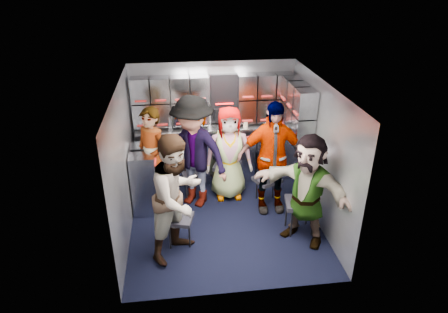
{
  "coord_description": "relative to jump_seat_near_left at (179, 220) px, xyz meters",
  "views": [
    {
      "loc": [
        -0.65,
        -5.04,
        3.57
      ],
      "look_at": [
        0.04,
        0.35,
        0.91
      ],
      "focal_mm": 32.0,
      "sensor_mm": 36.0,
      "label": 1
    }
  ],
  "objects": [
    {
      "name": "jump_seat_near_right",
      "position": [
        1.74,
        0.07,
        0.06
      ],
      "size": [
        0.49,
        0.47,
        0.5
      ],
      "rotation": [
        0.0,
        0.0,
        -0.16
      ],
      "color": "black",
      "rests_on": "ground"
    },
    {
      "name": "ceiling",
      "position": [
        0.69,
        0.47,
        1.72
      ],
      "size": [
        2.8,
        3.0,
        0.02
      ],
      "primitive_type": "cube",
      "color": "silver",
      "rests_on": "wall_back"
    },
    {
      "name": "cart_bank_back",
      "position": [
        0.69,
        1.76,
        0.11
      ],
      "size": [
        2.68,
        0.38,
        0.99
      ],
      "primitive_type": "cube",
      "color": "gray",
      "rests_on": "ground"
    },
    {
      "name": "wall_right",
      "position": [
        2.09,
        0.47,
        0.67
      ],
      "size": [
        0.04,
        3.0,
        2.1
      ],
      "primitive_type": "cube",
      "color": "gray",
      "rests_on": "ground"
    },
    {
      "name": "cup_right",
      "position": [
        1.21,
        1.7,
        0.7
      ],
      "size": [
        0.08,
        0.08,
        0.1
      ],
      "primitive_type": "cylinder",
      "color": "beige",
      "rests_on": "counter"
    },
    {
      "name": "locker_bank_back",
      "position": [
        0.69,
        1.82,
        1.11
      ],
      "size": [
        2.68,
        0.28,
        0.82
      ],
      "primitive_type": "cube",
      "color": "gray",
      "rests_on": "wall_back"
    },
    {
      "name": "attendant_standing",
      "position": [
        -0.36,
        1.07,
        0.44
      ],
      "size": [
        0.71,
        0.69,
        1.65
      ],
      "primitive_type": "imported",
      "rotation": [
        0.0,
        0.0,
        -0.73
      ],
      "color": "black",
      "rests_on": "ground"
    },
    {
      "name": "cup_left",
      "position": [
        0.4,
        1.7,
        0.7
      ],
      "size": [
        0.07,
        0.07,
        0.1
      ],
      "primitive_type": "cylinder",
      "color": "beige",
      "rests_on": "counter"
    },
    {
      "name": "counter",
      "position": [
        0.69,
        1.76,
        0.63
      ],
      "size": [
        2.68,
        0.42,
        0.03
      ],
      "primitive_type": "cube",
      "color": "#B3B6BB",
      "rests_on": "cart_bank_back"
    },
    {
      "name": "bottle_mid",
      "position": [
        0.84,
        1.71,
        0.78
      ],
      "size": [
        0.07,
        0.07,
        0.26
      ],
      "primitive_type": "cylinder",
      "color": "white",
      "rests_on": "counter"
    },
    {
      "name": "wall_back",
      "position": [
        0.69,
        1.97,
        0.67
      ],
      "size": [
        2.8,
        0.04,
        2.1
      ],
      "primitive_type": "cube",
      "color": "gray",
      "rests_on": "ground"
    },
    {
      "name": "bottle_right",
      "position": [
        1.78,
        1.71,
        0.77
      ],
      "size": [
        0.06,
        0.06,
        0.25
      ],
      "primitive_type": "cylinder",
      "color": "white",
      "rests_on": "counter"
    },
    {
      "name": "coffee_niche",
      "position": [
        0.87,
        1.88,
        1.09
      ],
      "size": [
        0.46,
        0.16,
        0.84
      ],
      "primitive_type": null,
      "color": "black",
      "rests_on": "wall_back"
    },
    {
      "name": "attendant_arc_e",
      "position": [
        1.74,
        -0.11,
        0.42
      ],
      "size": [
        1.41,
        1.37,
        1.61
      ],
      "primitive_type": "imported",
      "rotation": [
        0.0,
        0.0,
        -0.76
      ],
      "color": "black",
      "rests_on": "ground"
    },
    {
      "name": "cart_bank_left",
      "position": [
        -0.5,
        1.03,
        0.11
      ],
      "size": [
        0.38,
        0.76,
        0.99
      ],
      "primitive_type": "cube",
      "color": "gray",
      "rests_on": "ground"
    },
    {
      "name": "attendant_arc_b",
      "position": [
        0.28,
        1.02,
        0.53
      ],
      "size": [
        1.35,
        1.23,
        1.82
      ],
      "primitive_type": "imported",
      "rotation": [
        0.0,
        0.0,
        -0.6
      ],
      "color": "black",
      "rests_on": "ground"
    },
    {
      "name": "attendant_arc_a",
      "position": [
        0.0,
        -0.18,
        0.48
      ],
      "size": [
        1.05,
        1.06,
        1.73
      ],
      "primitive_type": "imported",
      "rotation": [
        0.0,
        0.0,
        0.82
      ],
      "color": "black",
      "rests_on": "ground"
    },
    {
      "name": "locker_bank_right",
      "position": [
        1.94,
        1.17,
        1.11
      ],
      "size": [
        0.28,
        1.0,
        0.82
      ],
      "primitive_type": "cube",
      "color": "gray",
      "rests_on": "wall_right"
    },
    {
      "name": "attendant_arc_c",
      "position": [
        0.85,
        1.18,
        0.4
      ],
      "size": [
        0.78,
        0.52,
        1.57
      ],
      "primitive_type": "imported",
      "rotation": [
        0.0,
        0.0,
        -0.02
      ],
      "color": "black",
      "rests_on": "ground"
    },
    {
      "name": "jump_seat_mid_left",
      "position": [
        0.28,
        1.2,
        -0.02
      ],
      "size": [
        0.38,
        0.37,
        0.42
      ],
      "rotation": [
        0.0,
        0.0,
        0.11
      ],
      "color": "black",
      "rests_on": "ground"
    },
    {
      "name": "red_latch_strip",
      "position": [
        0.69,
        1.56,
        0.5
      ],
      "size": [
        2.6,
        0.02,
        0.03
      ],
      "primitive_type": "cube",
      "color": "#A81D1A",
      "rests_on": "cart_bank_back"
    },
    {
      "name": "jump_seat_mid_right",
      "position": [
        1.44,
        0.9,
        0.01
      ],
      "size": [
        0.49,
        0.48,
        0.44
      ],
      "rotation": [
        0.0,
        0.0,
        0.43
      ],
      "color": "black",
      "rests_on": "ground"
    },
    {
      "name": "jump_seat_near_left",
      "position": [
        0.0,
        0.0,
        0.0
      ],
      "size": [
        0.44,
        0.43,
        0.43
      ],
      "rotation": [
        0.0,
        0.0,
        -0.26
      ],
      "color": "black",
      "rests_on": "ground"
    },
    {
      "name": "floor",
      "position": [
        0.69,
        0.47,
        -0.38
      ],
      "size": [
        3.0,
        3.0,
        0.0
      ],
      "primitive_type": "plane",
      "color": "black",
      "rests_on": "ground"
    },
    {
      "name": "jump_seat_center",
      "position": [
        0.85,
        1.36,
        0.06
      ],
      "size": [
        0.53,
        0.52,
        0.5
      ],
      "rotation": [
        0.0,
        0.0,
        -0.36
      ],
      "color": "black",
      "rests_on": "ground"
    },
    {
      "name": "bottle_left",
      "position": [
        -0.07,
        1.71,
        0.76
      ],
      "size": [
        0.07,
        0.07,
        0.22
      ],
      "primitive_type": "cylinder",
      "color": "white",
      "rests_on": "counter"
    },
    {
      "name": "attendant_arc_d",
      "position": [
        1.44,
        0.72,
        0.51
      ],
      "size": [
        1.06,
        0.46,
        1.79
      ],
      "primitive_type": "imported",
      "rotation": [
        0.0,
        0.0,
        -0.02
      ],
      "color": "black",
      "rests_on": "ground"
    },
    {
      "name": "right_cabinet",
      "position": [
        1.94,
        1.07,
        0.12
      ],
      "size": [
        0.28,
        1.2,
        1.0
      ],
      "primitive_type": "cube",
      "color": "gray",
      "rests_on": "ground"
    },
    {
      "name": "wall_left",
      "position": [
        -0.71,
        0.47,
        0.67
      ],
      "size": [
        0.04,
        3.0,
        2.1
      ],
      "primitive_type": "cube",
      "color": "gray",
      "rests_on": "ground"
    }
  ]
}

